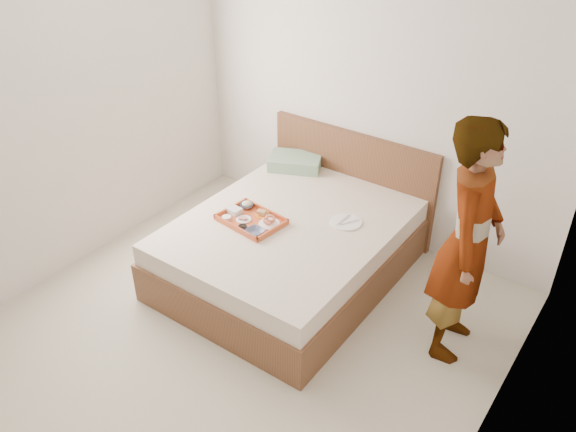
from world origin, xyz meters
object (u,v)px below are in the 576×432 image
Objects in this scene: tray at (251,219)px; person at (468,243)px; bed at (290,248)px; dinner_plate at (346,222)px.

person reaches higher than tray.
bed is 4.01× the size of tray.
tray is at bearing -142.86° from bed.
person is (1.41, 0.02, 0.62)m from bed.
bed is 1.54m from person.
tray reaches higher than bed.
bed is 7.89× the size of dinner_plate.
dinner_plate is (0.38, 0.24, 0.27)m from bed.
tray is (-0.25, -0.19, 0.29)m from bed.
bed is at bearing 82.12° from person.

